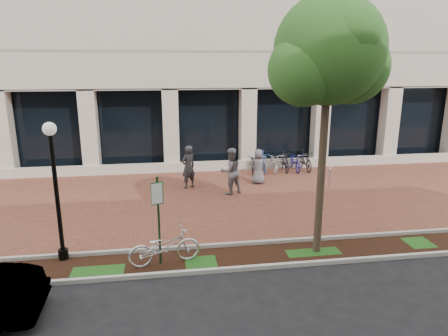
{
  "coord_description": "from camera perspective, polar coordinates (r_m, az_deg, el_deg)",
  "views": [
    {
      "loc": [
        -2.31,
        -15.51,
        5.37
      ],
      "look_at": [
        -0.1,
        -0.8,
        1.51
      ],
      "focal_mm": 32.0,
      "sensor_mm": 36.0,
      "label": 1
    }
  ],
  "objects": [
    {
      "name": "parking_sign",
      "position": [
        10.89,
        -9.37,
        -5.93
      ],
      "size": [
        0.34,
        0.07,
        2.51
      ],
      "rotation": [
        0.0,
        0.0,
        0.35
      ],
      "color": "#153A1C",
      "rests_on": "ground"
    },
    {
      "name": "bollard",
      "position": [
        18.29,
        14.85,
        -1.37
      ],
      "size": [
        0.12,
        0.12,
        0.99
      ],
      "color": "silver",
      "rests_on": "ground"
    },
    {
      "name": "curb_plaza_side",
      "position": [
        12.44,
        3.06,
        -10.72
      ],
      "size": [
        40.0,
        0.12,
        0.12
      ],
      "primitive_type": "cube",
      "color": "#ADADA3",
      "rests_on": "ground"
    },
    {
      "name": "planting_strip",
      "position": [
        11.8,
        3.8,
        -12.5
      ],
      "size": [
        40.0,
        1.5,
        0.01
      ],
      "primitive_type": "cube",
      "color": "black",
      "rests_on": "ground"
    },
    {
      "name": "pedestrian_left",
      "position": [
        17.75,
        -5.12,
        0.14
      ],
      "size": [
        0.84,
        0.76,
        1.93
      ],
      "primitive_type": "imported",
      "rotation": [
        0.0,
        0.0,
        3.69
      ],
      "color": "#29292E",
      "rests_on": "ground"
    },
    {
      "name": "pedestrian_mid",
      "position": [
        16.88,
        0.95,
        -0.45
      ],
      "size": [
        1.18,
        1.05,
        1.99
      ],
      "primitive_type": "imported",
      "rotation": [
        0.0,
        0.0,
        3.51
      ],
      "color": "slate",
      "rests_on": "ground"
    },
    {
      "name": "street_tree",
      "position": [
        11.23,
        14.89,
        15.01
      ],
      "size": [
        3.48,
        2.9,
        7.19
      ],
      "color": "#4E3C2C",
      "rests_on": "ground"
    },
    {
      "name": "pedestrian_right",
      "position": [
        18.43,
        4.95,
        0.2
      ],
      "size": [
        0.87,
        0.64,
        1.63
      ],
      "primitive_type": "imported",
      "rotation": [
        0.0,
        0.0,
        2.98
      ],
      "color": "#5C5B60",
      "rests_on": "ground"
    },
    {
      "name": "ground",
      "position": [
        16.57,
        -0.06,
        -4.34
      ],
      "size": [
        120.0,
        120.0,
        0.0
      ],
      "primitive_type": "plane",
      "color": "black",
      "rests_on": "ground"
    },
    {
      "name": "curb_street_side",
      "position": [
        11.13,
        4.64,
        -13.97
      ],
      "size": [
        40.0,
        0.12,
        0.12
      ],
      "primitive_type": "cube",
      "color": "#ADADA3",
      "rests_on": "ground"
    },
    {
      "name": "locked_bicycle",
      "position": [
        11.29,
        -8.5,
        -11.03
      ],
      "size": [
        2.08,
        1.07,
        1.04
      ],
      "primitive_type": "imported",
      "rotation": [
        0.0,
        0.0,
        1.77
      ],
      "color": "silver",
      "rests_on": "ground"
    },
    {
      "name": "brick_plaza",
      "position": [
        16.57,
        -0.06,
        -4.33
      ],
      "size": [
        40.0,
        9.0,
        0.01
      ],
      "primitive_type": "cube",
      "color": "brown",
      "rests_on": "ground"
    },
    {
      "name": "bike_rack_cluster",
      "position": [
        20.81,
        7.82,
        0.9
      ],
      "size": [
        3.55,
        1.92,
        1.06
      ],
      "rotation": [
        0.0,
        0.0,
        -0.1
      ],
      "color": "black",
      "rests_on": "ground"
    },
    {
      "name": "lamppost",
      "position": [
        11.74,
        -22.92,
        -2.16
      ],
      "size": [
        0.36,
        0.36,
        3.92
      ],
      "color": "black",
      "rests_on": "ground"
    }
  ]
}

